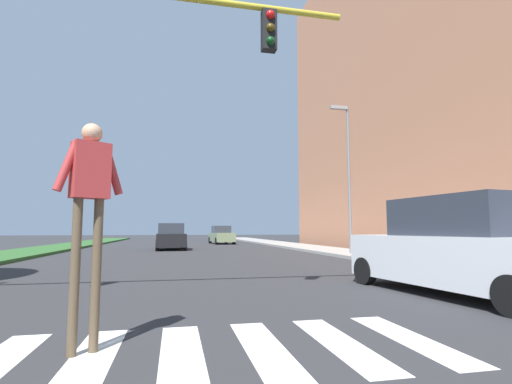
{
  "coord_description": "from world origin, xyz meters",
  "views": [
    {
      "loc": [
        -0.55,
        3.4,
        1.31
      ],
      "look_at": [
        2.36,
        16.91,
        2.7
      ],
      "focal_mm": 26.39,
      "sensor_mm": 36.0,
      "label": 1
    }
  ],
  "objects_px": {
    "pedestrian_performer": "(89,197)",
    "street_lamp_right": "(347,165)",
    "suv_crossing": "(457,248)",
    "sedan_midblock": "(170,237)",
    "sedan_distant": "(221,235)"
  },
  "relations": [
    {
      "from": "street_lamp_right",
      "to": "suv_crossing",
      "type": "xyz_separation_m",
      "value": [
        -2.86,
        -10.78,
        -3.66
      ]
    },
    {
      "from": "pedestrian_performer",
      "to": "street_lamp_right",
      "type": "bearing_deg",
      "value": 54.22
    },
    {
      "from": "sedan_midblock",
      "to": "sedan_distant",
      "type": "xyz_separation_m",
      "value": [
        4.52,
        9.39,
        -0.02
      ]
    },
    {
      "from": "street_lamp_right",
      "to": "sedan_midblock",
      "type": "distance_m",
      "value": 12.6
    },
    {
      "from": "sedan_midblock",
      "to": "suv_crossing",
      "type": "bearing_deg",
      "value": -72.74
    },
    {
      "from": "sedan_midblock",
      "to": "sedan_distant",
      "type": "bearing_deg",
      "value": 64.28
    },
    {
      "from": "pedestrian_performer",
      "to": "suv_crossing",
      "type": "distance_m",
      "value": 6.98
    },
    {
      "from": "sedan_midblock",
      "to": "sedan_distant",
      "type": "relative_size",
      "value": 0.98
    },
    {
      "from": "suv_crossing",
      "to": "sedan_distant",
      "type": "xyz_separation_m",
      "value": [
        -1.38,
        28.39,
        -0.16
      ]
    },
    {
      "from": "pedestrian_performer",
      "to": "sedan_midblock",
      "type": "height_order",
      "value": "pedestrian_performer"
    },
    {
      "from": "suv_crossing",
      "to": "sedan_midblock",
      "type": "height_order",
      "value": "suv_crossing"
    },
    {
      "from": "sedan_midblock",
      "to": "pedestrian_performer",
      "type": "bearing_deg",
      "value": -91.75
    },
    {
      "from": "street_lamp_right",
      "to": "sedan_distant",
      "type": "distance_m",
      "value": 18.51
    },
    {
      "from": "pedestrian_performer",
      "to": "sedan_distant",
      "type": "xyz_separation_m",
      "value": [
        5.17,
        30.67,
        -0.89
      ]
    },
    {
      "from": "street_lamp_right",
      "to": "sedan_distant",
      "type": "xyz_separation_m",
      "value": [
        -4.24,
        17.61,
        -3.82
      ]
    }
  ]
}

